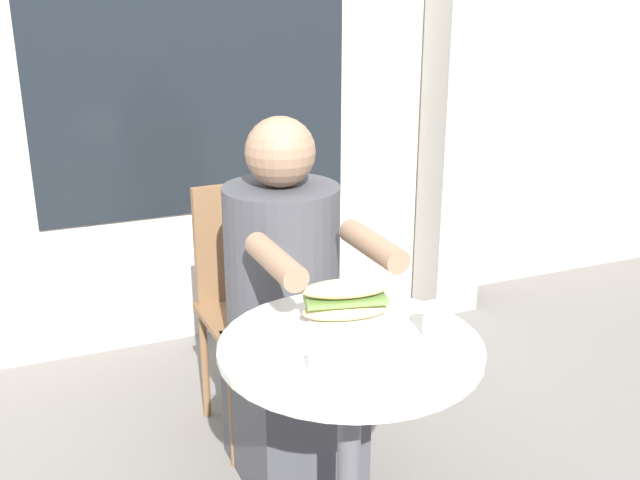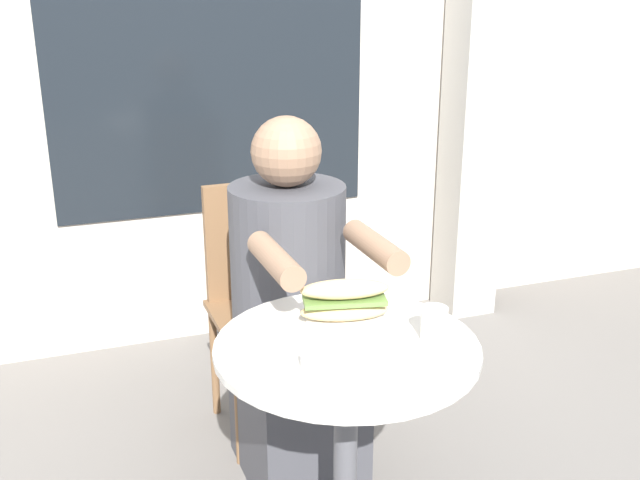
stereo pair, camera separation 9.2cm
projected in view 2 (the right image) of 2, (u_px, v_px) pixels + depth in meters
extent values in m
cube|color=beige|center=(200.00, 13.00, 3.01)|extent=(8.00, 0.08, 2.80)
cube|color=black|center=(207.00, 9.00, 2.97)|extent=(1.32, 0.01, 1.67)
cube|color=#B2ADA3|center=(478.00, 58.00, 3.30)|extent=(0.23, 0.23, 2.40)
cylinder|color=beige|center=(347.00, 347.00, 1.79)|extent=(0.64, 0.64, 0.02)
cylinder|color=#515156|center=(345.00, 469.00, 1.90)|extent=(0.06, 0.06, 0.67)
cube|color=brown|center=(270.00, 316.00, 2.56)|extent=(0.39, 0.39, 0.02)
cube|color=brown|center=(254.00, 240.00, 2.64)|extent=(0.35, 0.04, 0.42)
cylinder|color=brown|center=(332.00, 387.00, 2.55)|extent=(0.03, 0.03, 0.43)
cylinder|color=brown|center=(239.00, 406.00, 2.44)|extent=(0.03, 0.03, 0.43)
cylinder|color=brown|center=(300.00, 346.00, 2.84)|extent=(0.03, 0.03, 0.43)
cylinder|color=brown|center=(214.00, 361.00, 2.73)|extent=(0.03, 0.03, 0.43)
cube|color=#424247|center=(297.00, 413.00, 2.38)|extent=(0.35, 0.45, 0.45)
cylinder|color=#424247|center=(288.00, 266.00, 2.28)|extent=(0.35, 0.35, 0.51)
sphere|color=#8E6B51|center=(286.00, 152.00, 2.16)|extent=(0.21, 0.21, 0.21)
cylinder|color=#8E6B51|center=(375.00, 246.00, 2.00)|extent=(0.08, 0.28, 0.07)
cylinder|color=#8E6B51|center=(275.00, 260.00, 1.90)|extent=(0.08, 0.28, 0.07)
cylinder|color=white|center=(344.00, 321.00, 1.90)|extent=(0.19, 0.19, 0.01)
ellipsoid|color=#DBB77A|center=(345.00, 311.00, 1.89)|extent=(0.24, 0.12, 0.05)
cube|color=olive|center=(345.00, 300.00, 1.88)|extent=(0.22, 0.12, 0.01)
ellipsoid|color=#DBB77A|center=(345.00, 289.00, 1.87)|extent=(0.24, 0.12, 0.05)
cylinder|color=silver|center=(434.00, 325.00, 1.80)|extent=(0.06, 0.06, 0.07)
cylinder|color=white|center=(434.00, 310.00, 1.79)|extent=(0.07, 0.07, 0.01)
cube|color=silver|center=(330.00, 360.00, 1.65)|extent=(0.12, 0.12, 0.06)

